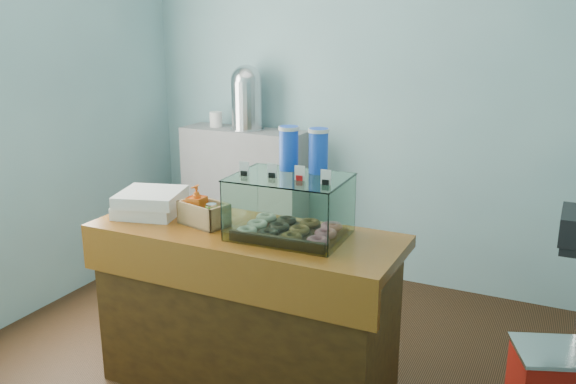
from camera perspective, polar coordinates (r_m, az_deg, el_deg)
The scene contains 9 objects.
ground at distance 3.67m, azimuth -1.81°, elevation -15.77°, with size 3.50×3.50×0.00m, color black.
room_shell at distance 3.13m, azimuth -1.58°, elevation 11.86°, with size 3.54×3.04×2.82m.
counter at distance 3.25m, azimuth -3.98°, elevation -10.96°, with size 1.60×0.60×0.90m.
back_shelf at distance 4.91m, azimuth -4.06°, elevation -0.45°, with size 1.00×0.32×1.10m, color gray.
display_case at distance 2.97m, azimuth 0.49°, elevation -0.79°, with size 0.56×0.42×0.52m.
condiment_crate at distance 3.17m, azimuth -8.05°, elevation -1.74°, with size 0.28×0.21×0.20m.
pastry_boxes at distance 3.39m, azimuth -12.73°, elevation -0.97°, with size 0.41×0.40×0.13m.
coffee_urn at distance 4.73m, azimuth -3.88°, elevation 8.96°, with size 0.27×0.27×0.50m.
red_cooler at distance 3.42m, azimuth 23.86°, elevation -16.09°, with size 0.52×0.46×0.38m.
Camera 1 is at (1.46, -2.77, 1.92)m, focal length 38.00 mm.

